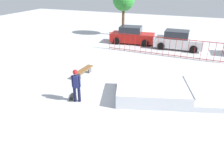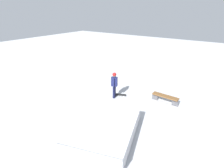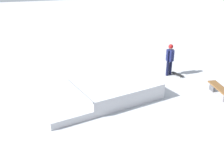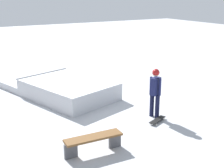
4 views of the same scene
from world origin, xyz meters
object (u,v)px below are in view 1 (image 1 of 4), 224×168
skater (76,83)px  parked_car_red (132,36)px  distant_tree (124,0)px  skateboard (72,97)px  park_bench (84,71)px  skate_ramp (161,92)px  parked_car_white (178,41)px

skater → parked_car_red: (-0.69, 11.79, -0.28)m
parked_car_red → distant_tree: distant_tree is taller
skater → skateboard: bearing=-135.1°
skateboard → skater: bearing=44.0°
distant_tree → skateboard: bearing=-81.6°
park_bench → distant_tree: size_ratio=0.34×
skate_ramp → skateboard: (-4.30, -1.73, -0.24)m
skate_ramp → parked_car_white: size_ratio=1.44×
skateboard → park_bench: bearing=173.1°
parked_car_white → skater: bearing=-107.9°
skater → skateboard: (-0.42, 0.19, -0.93)m
parked_car_red → parked_car_white: size_ratio=1.03×
parked_car_white → skateboard: bearing=-110.1°
skateboard → park_bench: 2.91m
distant_tree → park_bench: bearing=-83.2°
parked_car_white → parked_car_red: bearing=175.2°
parked_car_red → skater: bearing=-92.6°
skateboard → distant_tree: size_ratio=0.17×
skate_ramp → distant_tree: bearing=100.4°
park_bench → parked_car_red: parked_car_red is taller
parked_car_red → parked_car_white: (4.31, -0.34, 0.00)m
skater → park_bench: bearing=-179.6°
park_bench → distant_tree: distant_tree is taller
park_bench → parked_car_red: (0.49, 8.80, 0.37)m
skate_ramp → distant_tree: (-6.44, 12.69, 3.34)m
skateboard → parked_car_red: size_ratio=0.19×
skater → distant_tree: (-2.57, 14.61, 2.65)m
park_bench → parked_car_white: bearing=60.4°
park_bench → distant_tree: 12.16m
skate_ramp → parked_car_red: bearing=98.3°
park_bench → parked_car_white: size_ratio=0.40×
park_bench → skate_ramp: bearing=-11.9°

